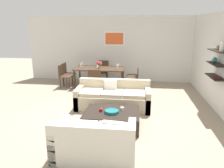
{
  "coord_description": "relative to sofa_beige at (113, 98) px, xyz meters",
  "views": [
    {
      "loc": [
        0.79,
        -5.62,
        2.37
      ],
      "look_at": [
        0.1,
        0.2,
        0.75
      ],
      "focal_mm": 34.87,
      "sensor_mm": 36.0,
      "label": 1
    }
  ],
  "objects": [
    {
      "name": "dining_chair_left_far",
      "position": [
        -2.12,
        2.28,
        0.21
      ],
      "size": [
        0.44,
        0.44,
        0.88
      ],
      "color": "#422D1E",
      "rests_on": "ground"
    },
    {
      "name": "wine_glass_head",
      "position": [
        -0.77,
        2.47,
        0.58
      ],
      "size": [
        0.07,
        0.07,
        0.17
      ],
      "color": "silver",
      "rests_on": "dining_table"
    },
    {
      "name": "loveseat_white",
      "position": [
        -0.05,
        -2.47,
        0.0
      ],
      "size": [
        1.47,
        0.9,
        0.78
      ],
      "color": "silver",
      "rests_on": "ground"
    },
    {
      "name": "coffee_table",
      "position": [
        0.11,
        -1.22,
        -0.1
      ],
      "size": [
        1.29,
        0.96,
        0.38
      ],
      "color": "black",
      "rests_on": "ground"
    },
    {
      "name": "decorative_bowl",
      "position": [
        0.11,
        -1.29,
        0.12
      ],
      "size": [
        0.34,
        0.34,
        0.07
      ],
      "color": "#19666B",
      "rests_on": "coffee_table"
    },
    {
      "name": "dining_chair_foot",
      "position": [
        -0.77,
        1.21,
        0.21
      ],
      "size": [
        0.44,
        0.44,
        0.88
      ],
      "color": "#422D1E",
      "rests_on": "ground"
    },
    {
      "name": "wine_glass_right_far",
      "position": [
        -0.07,
        2.18,
        0.56
      ],
      "size": [
        0.07,
        0.07,
        0.15
      ],
      "color": "silver",
      "rests_on": "dining_table"
    },
    {
      "name": "centerpiece_vase",
      "position": [
        -0.79,
        2.03,
        0.62
      ],
      "size": [
        0.16,
        0.16,
        0.28
      ],
      "color": "olive",
      "rests_on": "dining_table"
    },
    {
      "name": "wine_glass_right_near",
      "position": [
        -0.07,
        1.96,
        0.57
      ],
      "size": [
        0.08,
        0.08,
        0.16
      ],
      "color": "silver",
      "rests_on": "dining_table"
    },
    {
      "name": "right_wall_shelf_unit",
      "position": [
        2.91,
        0.26,
        1.06
      ],
      "size": [
        0.34,
        8.2,
        2.7
      ],
      "color": "silver",
      "rests_on": "ground"
    },
    {
      "name": "ground_plane",
      "position": [
        -0.11,
        -0.34,
        -0.29
      ],
      "size": [
        18.0,
        18.0,
        0.0
      ],
      "primitive_type": "plane",
      "color": "gray"
    },
    {
      "name": "dining_table",
      "position": [
        -0.77,
        2.07,
        0.39
      ],
      "size": [
        1.89,
        0.91,
        0.75
      ],
      "color": "#422D1E",
      "rests_on": "ground"
    },
    {
      "name": "sofa_beige",
      "position": [
        0.0,
        0.0,
        0.0
      ],
      "size": [
        2.12,
        0.9,
        0.78
      ],
      "color": "beige",
      "rests_on": "ground"
    },
    {
      "name": "back_wall_unit",
      "position": [
        0.18,
        3.19,
        1.06
      ],
      "size": [
        8.4,
        0.09,
        2.7
      ],
      "color": "silver",
      "rests_on": "ground"
    },
    {
      "name": "dining_chair_head",
      "position": [
        -0.77,
        2.93,
        0.21
      ],
      "size": [
        0.44,
        0.44,
        0.88
      ],
      "color": "#422D1E",
      "rests_on": "ground"
    },
    {
      "name": "wine_glass_left_near",
      "position": [
        -1.46,
        1.96,
        0.57
      ],
      "size": [
        0.07,
        0.07,
        0.16
      ],
      "color": "silver",
      "rests_on": "dining_table"
    },
    {
      "name": "wine_glass_left_far",
      "position": [
        -1.46,
        2.18,
        0.58
      ],
      "size": [
        0.07,
        0.07,
        0.18
      ],
      "color": "silver",
      "rests_on": "dining_table"
    },
    {
      "name": "dining_chair_right_near",
      "position": [
        0.58,
        1.87,
        0.21
      ],
      "size": [
        0.44,
        0.44,
        0.88
      ],
      "color": "#422D1E",
      "rests_on": "ground"
    },
    {
      "name": "dining_chair_left_near",
      "position": [
        -2.12,
        1.87,
        0.21
      ],
      "size": [
        0.44,
        0.44,
        0.88
      ],
      "color": "#422D1E",
      "rests_on": "ground"
    },
    {
      "name": "wine_glass_foot",
      "position": [
        -0.77,
        1.68,
        0.58
      ],
      "size": [
        0.07,
        0.07,
        0.18
      ],
      "color": "silver",
      "rests_on": "dining_table"
    },
    {
      "name": "candle_jar",
      "position": [
        0.34,
        -1.09,
        0.12
      ],
      "size": [
        0.09,
        0.09,
        0.06
      ],
      "primitive_type": "cylinder",
      "color": "silver",
      "rests_on": "coffee_table"
    },
    {
      "name": "apple_on_coffee_table",
      "position": [
        -0.16,
        -1.24,
        0.13
      ],
      "size": [
        0.09,
        0.09,
        0.09
      ],
      "primitive_type": "sphere",
      "color": "red",
      "rests_on": "coffee_table"
    },
    {
      "name": "dining_chair_right_far",
      "position": [
        0.58,
        2.28,
        0.21
      ],
      "size": [
        0.44,
        0.44,
        0.88
      ],
      "color": "#422D1E",
      "rests_on": "ground"
    }
  ]
}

